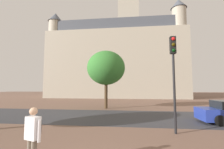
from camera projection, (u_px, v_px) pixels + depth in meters
name	position (u px, v px, depth m)	size (l,w,h in m)	color
ground_plane	(115.00, 115.00, 12.55)	(120.00, 120.00, 0.00)	brown
street_asphalt_strip	(114.00, 116.00, 11.79)	(120.00, 6.18, 0.00)	#38383D
landmark_building	(118.00, 58.00, 36.67)	(30.04, 13.26, 35.17)	#B2A893
person_skater	(33.00, 135.00, 4.16)	(0.58, 0.38, 1.73)	#706656
traffic_light_pole	(174.00, 65.00, 7.69)	(0.28, 0.34, 4.92)	black
tree_curb_far	(106.00, 68.00, 16.62)	(4.17, 4.17, 6.30)	#4C3823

